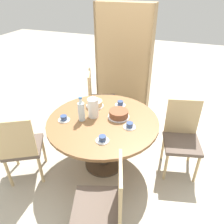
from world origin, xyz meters
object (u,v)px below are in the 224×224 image
object	(u,v)px
bookshelf	(124,60)
cake_main	(119,114)
chair_a	(99,98)
cup_b	(120,104)
water_bottle	(81,111)
chair_c	(104,203)
cup_a	(102,139)
cup_c	(64,118)
cake_second	(95,104)
cup_d	(130,126)
chair_b	(21,147)
coffee_pot	(93,107)
chair_d	(182,136)

from	to	relation	value
bookshelf	cake_main	bearing A→B (deg)	104.78
chair_a	cup_b	bearing A→B (deg)	-154.13
bookshelf	water_bottle	distance (m)	1.65
chair_c	cup_a	bearing A→B (deg)	-175.23
cup_a	cup_c	world-z (taller)	same
cup_c	cake_second	bearing A→B (deg)	63.67
cake_main	cup_d	world-z (taller)	cake_main
cup_d	chair_a	bearing A→B (deg)	130.36
water_bottle	cup_b	distance (m)	0.59
cup_d	cake_main	bearing A→B (deg)	139.00
bookshelf	water_bottle	bearing A→B (deg)	89.80
chair_b	coffee_pot	size ratio (longest dim) A/B	3.34
bookshelf	cup_c	xyz separation A→B (m)	(-0.20, -1.73, -0.19)
chair_d	cup_b	bearing A→B (deg)	158.57
coffee_pot	cup_a	world-z (taller)	coffee_pot
bookshelf	cup_a	size ratio (longest dim) A/B	13.04
cake_main	water_bottle	bearing A→B (deg)	-152.49
cup_d	chair_c	bearing A→B (deg)	-88.06
chair_a	chair_b	size ratio (longest dim) A/B	1.00
cake_second	cup_b	bearing A→B (deg)	23.52
chair_b	chair_d	bearing A→B (deg)	176.07
chair_a	cake_second	bearing A→B (deg)	176.79
chair_a	chair_b	world-z (taller)	same
chair_c	cup_a	distance (m)	0.62
water_bottle	chair_b	bearing A→B (deg)	-141.45
cake_second	cup_c	size ratio (longest dim) A/B	1.62
cup_d	cup_b	bearing A→B (deg)	119.82
cake_main	cup_c	size ratio (longest dim) A/B	1.85
chair_a	water_bottle	size ratio (longest dim) A/B	3.08
cake_main	cup_a	bearing A→B (deg)	-91.89
chair_a	cake_second	world-z (taller)	chair_a
cake_second	cup_b	world-z (taller)	cake_second
chair_b	chair_d	xyz separation A→B (m)	(1.71, 0.82, 0.00)
cake_main	chair_b	bearing A→B (deg)	-145.61
cake_main	coffee_pot	bearing A→B (deg)	-164.02
water_bottle	chair_a	bearing A→B (deg)	101.39
chair_c	cup_d	xyz separation A→B (m)	(-0.03, 0.85, 0.24)
cup_b	cup_c	world-z (taller)	same
chair_c	cake_second	world-z (taller)	chair_c
chair_a	chair_d	distance (m)	1.45
cup_d	cup_c	bearing A→B (deg)	-170.83
cake_second	cup_d	bearing A→B (deg)	-28.60
bookshelf	cup_c	size ratio (longest dim) A/B	13.04
coffee_pot	cup_d	bearing A→B (deg)	-8.84
coffee_pot	cake_main	size ratio (longest dim) A/B	1.07
cup_a	chair_d	bearing A→B (deg)	39.89
cup_a	cup_d	bearing A→B (deg)	58.77
chair_d	water_bottle	size ratio (longest dim) A/B	3.08
water_bottle	cup_c	xyz separation A→B (m)	(-0.20, -0.08, -0.10)
chair_b	chair_c	world-z (taller)	same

